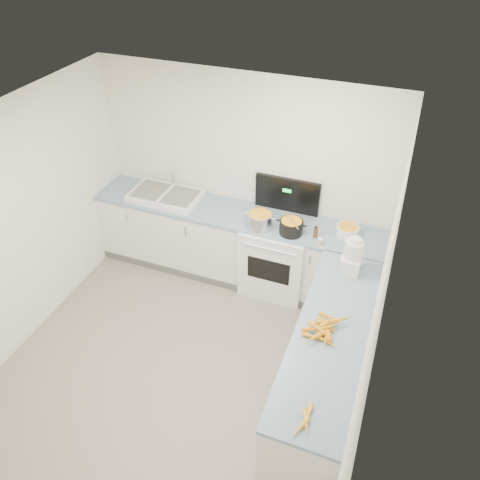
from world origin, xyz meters
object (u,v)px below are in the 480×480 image
(sink, at_px, (166,196))
(steel_pot, at_px, (260,221))
(black_pot, at_px, (291,228))
(stove, at_px, (277,255))
(spice_jar, at_px, (320,242))
(food_processor, at_px, (352,257))
(extract_bottle, at_px, (316,233))
(mixing_bowl, at_px, (347,231))

(sink, height_order, steel_pot, sink)
(sink, xyz_separation_m, black_pot, (1.63, -0.15, 0.03))
(sink, bearing_deg, stove, -0.62)
(steel_pot, xyz_separation_m, black_pot, (0.36, 0.02, -0.01))
(stove, xyz_separation_m, spice_jar, (0.53, -0.24, 0.51))
(stove, relative_size, sink, 1.58)
(stove, relative_size, spice_jar, 17.29)
(black_pot, bearing_deg, spice_jar, -16.50)
(black_pot, relative_size, food_processor, 0.65)
(sink, distance_m, spice_jar, 1.99)
(steel_pot, relative_size, extract_bottle, 2.32)
(stove, height_order, black_pot, stove)
(mixing_bowl, xyz_separation_m, food_processor, (0.14, -0.57, 0.11))
(black_pot, bearing_deg, sink, 174.81)
(sink, height_order, black_pot, sink)
(food_processor, bearing_deg, steel_pot, 161.22)
(steel_pot, height_order, extract_bottle, steel_pot)
(stove, bearing_deg, steel_pot, -139.64)
(steel_pot, bearing_deg, sink, 172.44)
(stove, height_order, mixing_bowl, stove)
(spice_jar, bearing_deg, sink, 172.76)
(stove, height_order, extract_bottle, stove)
(extract_bottle, height_order, spice_jar, extract_bottle)
(stove, relative_size, food_processor, 3.43)
(black_pot, height_order, spice_jar, black_pot)
(black_pot, height_order, extract_bottle, black_pot)
(steel_pot, xyz_separation_m, spice_jar, (0.71, -0.08, -0.04))
(steel_pot, height_order, mixing_bowl, steel_pot)
(extract_bottle, distance_m, food_processor, 0.62)
(extract_bottle, bearing_deg, steel_pot, -176.14)
(mixing_bowl, bearing_deg, sink, -179.14)
(mixing_bowl, distance_m, extract_bottle, 0.35)
(sink, xyz_separation_m, mixing_bowl, (2.21, 0.03, 0.02))
(sink, relative_size, food_processor, 2.17)
(sink, relative_size, spice_jar, 10.93)
(stove, bearing_deg, mixing_bowl, 3.69)
(stove, xyz_separation_m, black_pot, (0.18, -0.13, 0.54))
(black_pot, height_order, food_processor, food_processor)
(mixing_bowl, xyz_separation_m, spice_jar, (-0.23, -0.28, -0.02))
(extract_bottle, distance_m, spice_jar, 0.15)
(spice_jar, relative_size, food_processor, 0.20)
(sink, bearing_deg, mixing_bowl, 0.86)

